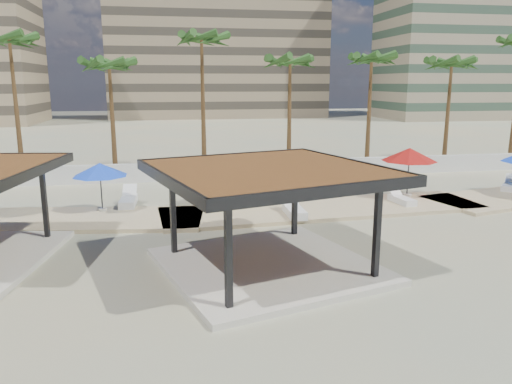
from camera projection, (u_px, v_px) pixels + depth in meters
ground at (331, 262)px, 17.63m from camera, size 200.00×200.00×0.00m
promenade at (320, 206)px, 25.33m from camera, size 44.45×7.97×0.24m
boundary_wall at (253, 170)px, 32.88m from camera, size 56.00×0.30×1.20m
building_mid at (216, 37)px, 90.22m from camera, size 38.00×16.00×30.40m
building_east at (478, 17)px, 85.62m from camera, size 32.00×15.00×36.40m
pavilion_central at (268, 209)px, 16.57m from camera, size 8.62×8.62×3.54m
umbrella_b at (218, 166)px, 24.85m from camera, size 3.01×3.01×2.26m
umbrella_c at (409, 155)px, 26.66m from camera, size 3.65×3.65×2.63m
umbrella_f at (100, 170)px, 23.63m from camera, size 3.37×3.37×2.31m
lounger_a at (128, 201)px, 25.13m from camera, size 0.83×2.30×0.86m
lounger_b at (294, 211)px, 23.20m from camera, size 0.78×2.27×0.85m
lounger_c at (401, 199)px, 25.54m from camera, size 0.83×1.96×0.72m
lounger_d at (509, 186)px, 28.81m from camera, size 1.85×1.91×0.76m
palm_b at (10, 45)px, 31.19m from camera, size 3.00×3.00×9.68m
palm_c at (109, 69)px, 31.96m from camera, size 3.00×3.00×8.16m
palm_d at (202, 45)px, 33.41m from camera, size 3.00×3.00×9.89m
palm_e at (290, 66)px, 34.25m from camera, size 3.00×3.00×8.46m
palm_f at (371, 63)px, 35.43m from camera, size 3.00×3.00×8.67m
palm_g at (451, 67)px, 36.14m from camera, size 3.00×3.00×8.39m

